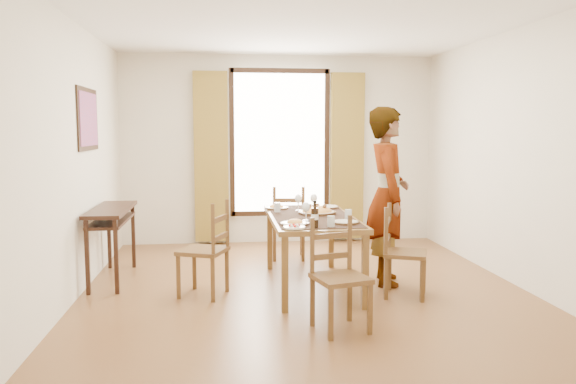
{
  "coord_description": "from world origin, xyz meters",
  "views": [
    {
      "loc": [
        -0.83,
        -5.6,
        1.64
      ],
      "look_at": [
        -0.16,
        0.12,
        1.0
      ],
      "focal_mm": 35.0,
      "sensor_mm": 36.0,
      "label": 1
    }
  ],
  "objects": [
    {
      "name": "wine_bottle",
      "position": [
        0.0,
        -0.64,
        0.88
      ],
      "size": [
        0.07,
        0.07,
        0.25
      ],
      "primitive_type": null,
      "color": "black",
      "rests_on": "dining_table"
    },
    {
      "name": "caprese_plate",
      "position": [
        -0.19,
        -0.64,
        0.78
      ],
      "size": [
        0.2,
        0.2,
        0.04
      ],
      "primitive_type": null,
      "color": "silver",
      "rests_on": "dining_table"
    },
    {
      "name": "pasta_platter",
      "position": [
        0.16,
        0.19,
        0.81
      ],
      "size": [
        0.4,
        0.4,
        0.1
      ],
      "primitive_type": null,
      "color": "#B14F16",
      "rests_on": "dining_table"
    },
    {
      "name": "chair_south",
      "position": [
        0.11,
        -1.18,
        0.43
      ],
      "size": [
        0.5,
        0.5,
        0.92
      ],
      "rotation": [
        0.0,
        0.0,
        0.26
      ],
      "color": "brown",
      "rests_on": "ground"
    },
    {
      "name": "plate_se",
      "position": [
        0.33,
        -0.43,
        0.78
      ],
      "size": [
        0.27,
        0.27,
        0.05
      ],
      "primitive_type": null,
      "color": "silver",
      "rests_on": "dining_table"
    },
    {
      "name": "tumbler_a",
      "position": [
        0.4,
        -0.23,
        0.81
      ],
      "size": [
        0.07,
        0.07,
        0.1
      ],
      "primitive_type": "cylinder",
      "color": "silver",
      "rests_on": "dining_table"
    },
    {
      "name": "tumbler_c",
      "position": [
        0.16,
        -0.61,
        0.81
      ],
      "size": [
        0.07,
        0.07,
        0.1
      ],
      "primitive_type": "cylinder",
      "color": "silver",
      "rests_on": "dining_table"
    },
    {
      "name": "chair_west",
      "position": [
        -1.0,
        -0.11,
        0.44
      ],
      "size": [
        0.55,
        0.55,
        0.95
      ],
      "rotation": [
        0.0,
        0.0,
        -1.96
      ],
      "color": "brown",
      "rests_on": "ground"
    },
    {
      "name": "chair_north",
      "position": [
        -0.0,
        1.37,
        0.44
      ],
      "size": [
        0.45,
        0.45,
        0.94
      ],
      "rotation": [
        0.0,
        0.0,
        3.05
      ],
      "color": "brown",
      "rests_on": "ground"
    },
    {
      "name": "wine_glass_b",
      "position": [
        0.17,
        0.44,
        0.85
      ],
      "size": [
        0.08,
        0.08,
        0.18
      ],
      "primitive_type": null,
      "color": "white",
      "rests_on": "dining_table"
    },
    {
      "name": "wine_glass_c",
      "position": [
        -0.01,
        0.43,
        0.85
      ],
      "size": [
        0.08,
        0.08,
        0.18
      ],
      "primitive_type": null,
      "color": "white",
      "rests_on": "dining_table"
    },
    {
      "name": "chair_east",
      "position": [
        0.93,
        -0.34,
        0.42
      ],
      "size": [
        0.52,
        0.52,
        0.9
      ],
      "rotation": [
        0.0,
        0.0,
        1.19
      ],
      "color": "brown",
      "rests_on": "ground"
    },
    {
      "name": "wine_glass_a",
      "position": [
        -0.02,
        -0.25,
        0.85
      ],
      "size": [
        0.08,
        0.08,
        0.18
      ],
      "primitive_type": null,
      "color": "white",
      "rests_on": "dining_table"
    },
    {
      "name": "room_shell",
      "position": [
        -0.0,
        0.13,
        1.54
      ],
      "size": [
        4.6,
        5.1,
        2.74
      ],
      "color": "beige",
      "rests_on": "ground"
    },
    {
      "name": "console_table",
      "position": [
        -2.03,
        0.6,
        0.68
      ],
      "size": [
        0.38,
        1.2,
        0.8
      ],
      "color": "black",
      "rests_on": "ground"
    },
    {
      "name": "ground",
      "position": [
        0.0,
        0.0,
        0.0
      ],
      "size": [
        5.0,
        5.0,
        0.0
      ],
      "primitive_type": "plane",
      "color": "brown",
      "rests_on": "ground"
    },
    {
      "name": "plate_ne",
      "position": [
        0.35,
        0.62,
        0.78
      ],
      "size": [
        0.27,
        0.27,
        0.05
      ],
      "primitive_type": null,
      "color": "silver",
      "rests_on": "dining_table"
    },
    {
      "name": "plate_sw",
      "position": [
        -0.16,
        -0.45,
        0.78
      ],
      "size": [
        0.27,
        0.27,
        0.05
      ],
      "primitive_type": null,
      "color": "silver",
      "rests_on": "dining_table"
    },
    {
      "name": "man",
      "position": [
        0.91,
        0.15,
        0.94
      ],
      "size": [
        0.83,
        0.66,
        1.88
      ],
      "primitive_type": "imported",
      "rotation": [
        0.0,
        0.0,
        1.41
      ],
      "color": "gray",
      "rests_on": "ground"
    },
    {
      "name": "tumbler_b",
      "position": [
        -0.24,
        0.37,
        0.81
      ],
      "size": [
        0.07,
        0.07,
        0.1
      ],
      "primitive_type": "cylinder",
      "color": "silver",
      "rests_on": "dining_table"
    },
    {
      "name": "dining_table",
      "position": [
        0.09,
        0.08,
        0.69
      ],
      "size": [
        0.86,
        1.72,
        0.76
      ],
      "color": "brown",
      "rests_on": "ground"
    },
    {
      "name": "plate_nw",
      "position": [
        -0.23,
        0.62,
        0.78
      ],
      "size": [
        0.27,
        0.27,
        0.05
      ],
      "primitive_type": null,
      "color": "silver",
      "rests_on": "dining_table"
    }
  ]
}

